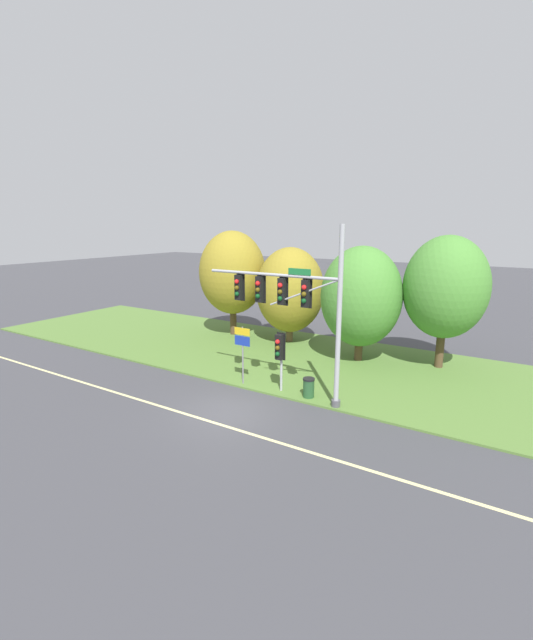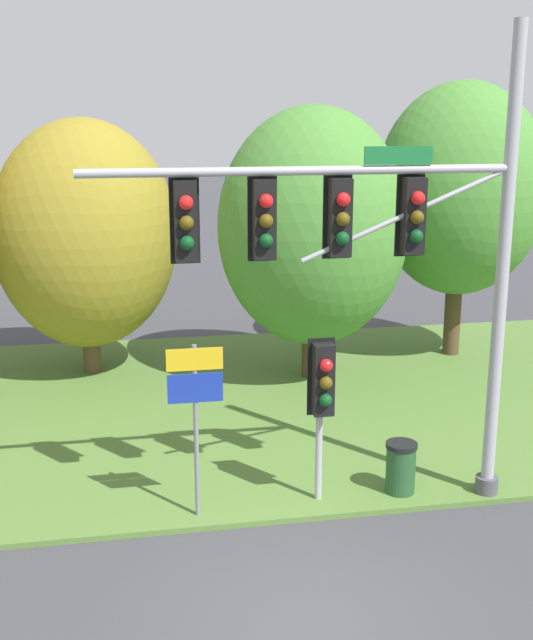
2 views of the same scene
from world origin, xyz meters
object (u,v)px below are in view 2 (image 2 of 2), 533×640
(route_sign_post, at_px, (195,402))
(pedestrian_signal_near_kerb, at_px, (322,388))
(tree_left_of_mast, at_px, (85,235))
(tree_behind_signpost, at_px, (313,227))
(tree_mid_verge, at_px, (460,190))
(trash_bin, at_px, (401,467))
(traffic_signal_mast, at_px, (375,241))

(route_sign_post, bearing_deg, pedestrian_signal_near_kerb, 1.34)
(route_sign_post, height_order, tree_left_of_mast, tree_left_of_mast)
(route_sign_post, bearing_deg, tree_left_of_mast, 102.91)
(tree_behind_signpost, height_order, tree_mid_verge, tree_mid_verge)
(pedestrian_signal_near_kerb, relative_size, tree_mid_verge, 0.40)
(pedestrian_signal_near_kerb, relative_size, trash_bin, 3.15)
(trash_bin, bearing_deg, tree_left_of_mast, 124.25)
(traffic_signal_mast, height_order, tree_behind_signpost, traffic_signal_mast)
(tree_left_of_mast, bearing_deg, route_sign_post, -77.09)
(pedestrian_signal_near_kerb, bearing_deg, route_sign_post, -178.66)
(traffic_signal_mast, bearing_deg, tree_left_of_mast, 119.70)
(traffic_signal_mast, xyz_separation_m, trash_bin, (0.72, 0.31, -4.10))
(pedestrian_signal_near_kerb, height_order, tree_mid_verge, tree_mid_verge)
(route_sign_post, bearing_deg, traffic_signal_mast, -2.13)
(traffic_signal_mast, height_order, tree_mid_verge, traffic_signal_mast)
(pedestrian_signal_near_kerb, distance_m, trash_bin, 2.21)
(trash_bin, bearing_deg, tree_mid_verge, 61.21)
(traffic_signal_mast, distance_m, route_sign_post, 3.86)
(tree_left_of_mast, height_order, tree_mid_verge, tree_mid_verge)
(route_sign_post, relative_size, tree_behind_signpost, 0.44)
(pedestrian_signal_near_kerb, relative_size, route_sign_post, 0.99)
(route_sign_post, distance_m, tree_left_of_mast, 8.68)
(route_sign_post, relative_size, tree_left_of_mast, 0.46)
(pedestrian_signal_near_kerb, relative_size, tree_left_of_mast, 0.45)
(route_sign_post, relative_size, trash_bin, 3.19)
(tree_left_of_mast, bearing_deg, tree_mid_verge, -1.54)
(traffic_signal_mast, relative_size, pedestrian_signal_near_kerb, 2.72)
(route_sign_post, height_order, trash_bin, route_sign_post)
(tree_mid_verge, bearing_deg, route_sign_post, -134.57)
(route_sign_post, distance_m, tree_behind_signpost, 7.95)
(traffic_signal_mast, bearing_deg, tree_behind_signpost, 84.22)
(tree_behind_signpost, distance_m, tree_mid_verge, 4.56)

